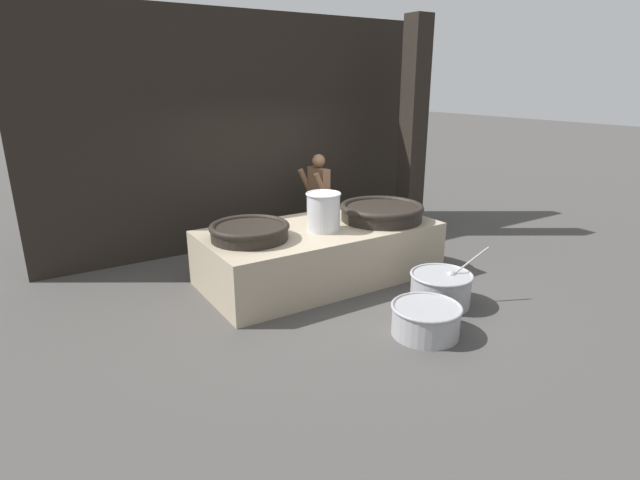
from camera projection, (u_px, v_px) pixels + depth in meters
The scene contains 10 objects.
ground_plane at pixel (320, 278), 7.35m from camera, with size 60.00×60.00×0.00m, color #474442.
back_wall at pixel (251, 132), 8.53m from camera, with size 7.27×0.24×3.86m, color black.
support_pillar at pixel (413, 130), 8.98m from camera, with size 0.37×0.37×3.86m, color black.
hearth_platform at pixel (320, 253), 7.23m from camera, with size 3.36×1.65×0.78m.
giant_wok_near at pixel (250, 231), 6.54m from camera, with size 1.06×1.06×0.21m.
giant_wok_far at pixel (382, 211), 7.43m from camera, with size 1.25×1.25×0.24m.
stock_pot at pixel (323, 211), 6.87m from camera, with size 0.49×0.49×0.54m.
cook at pixel (318, 197), 8.56m from camera, with size 0.38×0.58×1.60m.
prep_bowl_vegetables at pixel (441, 287), 6.43m from camera, with size 1.01×0.81×0.74m.
prep_bowl_meat at pixel (426, 318), 5.67m from camera, with size 0.81×0.81×0.36m.
Camera 1 is at (-3.65, -5.76, 2.79)m, focal length 28.00 mm.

